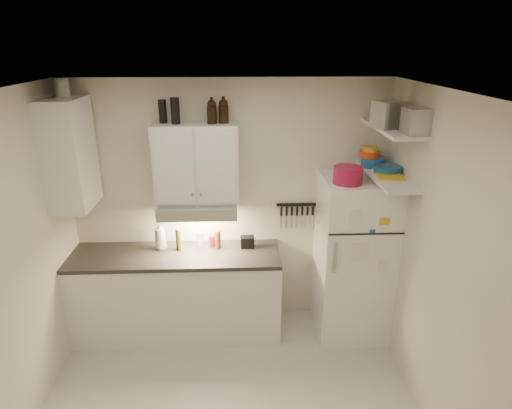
{
  "coord_description": "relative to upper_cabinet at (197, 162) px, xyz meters",
  "views": [
    {
      "loc": [
        0.1,
        -2.66,
        2.9
      ],
      "look_at": [
        0.25,
        0.9,
        1.55
      ],
      "focal_mm": 30.0,
      "sensor_mm": 36.0,
      "label": 1
    }
  ],
  "objects": [
    {
      "name": "ceiling",
      "position": [
        0.3,
        -1.33,
        0.78
      ],
      "size": [
        3.2,
        3.0,
        0.02
      ],
      "primitive_type": "cube",
      "color": "white",
      "rests_on": "ground"
    },
    {
      "name": "back_wall",
      "position": [
        0.3,
        0.18,
        -0.53
      ],
      "size": [
        3.2,
        0.02,
        2.6
      ],
      "primitive_type": "cube",
      "color": "beige",
      "rests_on": "ground"
    },
    {
      "name": "right_wall",
      "position": [
        1.91,
        -1.33,
        -0.53
      ],
      "size": [
        0.02,
        3.0,
        2.6
      ],
      "primitive_type": "cube",
      "color": "beige",
      "rests_on": "ground"
    },
    {
      "name": "base_cabinet",
      "position": [
        -0.25,
        -0.14,
        -1.39
      ],
      "size": [
        2.1,
        0.6,
        0.88
      ],
      "primitive_type": "cube",
      "color": "white",
      "rests_on": "floor"
    },
    {
      "name": "countertop",
      "position": [
        -0.25,
        -0.14,
        -0.93
      ],
      "size": [
        2.1,
        0.62,
        0.04
      ],
      "primitive_type": "cube",
      "color": "#2B2925",
      "rests_on": "base_cabinet"
    },
    {
      "name": "upper_cabinet",
      "position": [
        0.0,
        0.0,
        0.0
      ],
      "size": [
        0.8,
        0.33,
        0.75
      ],
      "primitive_type": "cube",
      "color": "white",
      "rests_on": "back_wall"
    },
    {
      "name": "side_cabinet",
      "position": [
        -1.14,
        -0.14,
        0.12
      ],
      "size": [
        0.33,
        0.55,
        1.0
      ],
      "primitive_type": "cube",
      "color": "white",
      "rests_on": "left_wall"
    },
    {
      "name": "range_hood",
      "position": [
        0.0,
        -0.06,
        -0.44
      ],
      "size": [
        0.76,
        0.46,
        0.12
      ],
      "primitive_type": "cube",
      "color": "silver",
      "rests_on": "back_wall"
    },
    {
      "name": "fridge",
      "position": [
        1.55,
        -0.18,
        -0.98
      ],
      "size": [
        0.7,
        0.68,
        1.7
      ],
      "primitive_type": "cube",
      "color": "white",
      "rests_on": "floor"
    },
    {
      "name": "shelf_hi",
      "position": [
        1.75,
        -0.31,
        0.38
      ],
      "size": [
        0.3,
        0.95,
        0.03
      ],
      "primitive_type": "cube",
      "color": "white",
      "rests_on": "right_wall"
    },
    {
      "name": "shelf_lo",
      "position": [
        1.75,
        -0.31,
        -0.07
      ],
      "size": [
        0.3,
        0.95,
        0.03
      ],
      "primitive_type": "cube",
      "color": "white",
      "rests_on": "right_wall"
    },
    {
      "name": "knife_strip",
      "position": [
        1.0,
        0.15,
        -0.51
      ],
      "size": [
        0.42,
        0.02,
        0.03
      ],
      "primitive_type": "cube",
      "color": "black",
      "rests_on": "back_wall"
    },
    {
      "name": "dutch_oven",
      "position": [
        1.39,
        -0.32,
        -0.05
      ],
      "size": [
        0.29,
        0.29,
        0.16
      ],
      "primitive_type": "cylinder",
      "rotation": [
        0.0,
        0.0,
        0.08
      ],
      "color": "maroon",
      "rests_on": "fridge"
    },
    {
      "name": "book_stack",
      "position": [
        1.75,
        -0.37,
        -0.08
      ],
      "size": [
        0.25,
        0.3,
        0.09
      ],
      "primitive_type": "cube",
      "rotation": [
        0.0,
        0.0,
        -0.13
      ],
      "color": "gold",
      "rests_on": "fridge"
    },
    {
      "name": "spice_jar",
      "position": [
        1.66,
        -0.21,
        -0.08
      ],
      "size": [
        0.07,
        0.07,
        0.09
      ],
      "primitive_type": "cylinder",
      "rotation": [
        0.0,
        0.0,
        -0.32
      ],
      "color": "silver",
      "rests_on": "fridge"
    },
    {
      "name": "stock_pot",
      "position": [
        1.81,
        -0.03,
        0.48
      ],
      "size": [
        0.31,
        0.31,
        0.17
      ],
      "primitive_type": "cylinder",
      "rotation": [
        0.0,
        0.0,
        0.35
      ],
      "color": "silver",
      "rests_on": "shelf_hi"
    },
    {
      "name": "tin_a",
      "position": [
        1.68,
        -0.37,
        0.5
      ],
      "size": [
        0.28,
        0.27,
        0.23
      ],
      "primitive_type": "cube",
      "rotation": [
        0.0,
        0.0,
        0.35
      ],
      "color": "#AAAAAD",
      "rests_on": "shelf_hi"
    },
    {
      "name": "tin_b",
      "position": [
        1.82,
        -0.65,
        0.49
      ],
      "size": [
        0.21,
        0.21,
        0.21
      ],
      "primitive_type": "cube",
      "rotation": [
        0.0,
        0.0,
        0.04
      ],
      "color": "#AAAAAD",
      "rests_on": "shelf_hi"
    },
    {
      "name": "bowl_teal",
      "position": [
        1.7,
        -0.03,
        -0.0
      ],
      "size": [
        0.24,
        0.24,
        0.09
      ],
      "primitive_type": "cylinder",
      "color": "navy",
      "rests_on": "shelf_lo"
    },
    {
      "name": "bowl_orange",
      "position": [
        1.66,
        -0.03,
        0.07
      ],
      "size": [
        0.19,
        0.19,
        0.06
      ],
      "primitive_type": "cylinder",
      "color": "red",
      "rests_on": "bowl_teal"
    },
    {
      "name": "bowl_yellow",
      "position": [
        1.66,
        -0.03,
        0.13
      ],
      "size": [
        0.15,
        0.15,
        0.05
      ],
      "primitive_type": "cylinder",
      "color": "#BE8E21",
      "rests_on": "bowl_orange"
    },
    {
      "name": "plates",
      "position": [
        1.77,
        -0.24,
        -0.02
      ],
      "size": [
        0.31,
        0.31,
        0.06
      ],
      "primitive_type": "cylinder",
      "rotation": [
        0.0,
        0.0,
        -0.23
      ],
      "color": "navy",
      "rests_on": "shelf_lo"
    },
    {
      "name": "growler_a",
      "position": [
        0.16,
        -0.02,
        0.49
      ],
      "size": [
        0.11,
        0.11,
        0.22
      ],
      "primitive_type": null,
      "rotation": [
        0.0,
        0.0,
        -0.26
      ],
      "color": "black",
      "rests_on": "upper_cabinet"
    },
    {
      "name": "growler_b",
      "position": [
        0.27,
        0.01,
        0.49
      ],
      "size": [
        0.13,
        0.13,
        0.23
      ],
      "primitive_type": null,
      "rotation": [
        0.0,
        0.0,
        -0.43
      ],
      "color": "black",
      "rests_on": "upper_cabinet"
    },
    {
      "name": "thermos_a",
      "position": [
        -0.17,
        -0.02,
        0.49
      ],
      "size": [
        0.09,
        0.09,
        0.24
      ],
      "primitive_type": "cylinder",
      "rotation": [
        0.0,
        0.0,
        0.05
      ],
      "color": "black",
      "rests_on": "upper_cabinet"
    },
    {
      "name": "thermos_b",
      "position": [
        -0.29,
        0.03,
        0.48
      ],
      "size": [
        0.1,
        0.1,
        0.21
      ],
      "primitive_type": "cylinder",
      "rotation": [
        0.0,
        0.0,
        0.4
      ],
      "color": "black",
      "rests_on": "upper_cabinet"
    },
    {
      "name": "side_jar",
      "position": [
        -1.15,
        -0.03,
        0.71
      ],
      "size": [
        0.16,
        0.16,
        0.16
      ],
      "primitive_type": "cylinder",
      "rotation": [
        0.0,
        0.0,
        -0.38
      ],
      "color": "silver",
      "rests_on": "side_cabinet"
    },
    {
      "name": "soap_bottle",
      "position": [
        -0.41,
        -0.02,
        -0.74
      ],
      "size": [
        0.14,
        0.14,
        0.34
      ],
      "primitive_type": "imported",
      "rotation": [
        0.0,
        0.0,
        0.09
      ],
      "color": "white",
      "rests_on": "countertop"
    },
    {
      "name": "pepper_mill",
      "position": [
        0.17,
        -0.03,
        -0.81
      ],
      "size": [
        0.07,
        0.07,
        0.2
      ],
      "primitive_type": "cylinder",
      "rotation": [
        0.0,
        0.0,
        -0.12
      ],
      "color": "brown",
      "rests_on": "countertop"
    },
    {
      "name": "oil_bottle",
      "position": [
        -0.21,
        -0.06,
        -0.79
      ],
      "size": [
        0.05,
        0.05,
        0.24
      ],
      "primitive_type": "cylinder",
      "rotation": [
        0.0,
        0.0,
        -0.17
      ],
      "color": "#65691A",
      "rests_on": "countertop"
    },
    {
      "name": "vinegar_bottle",
      "position": [
        -0.23,
        -0.02,
        -0.8
      ],
      "size": [
        0.05,
        0.05,
        0.21
      ],
      "primitive_type": "cylinder",
      "rotation": [
        0.0,
        0.0,
        0.26
      ],
      "color": "black",
      "rests_on": "countertop"
    },
    {
      "name": "clear_bottle",
      "position": [
        -0.0,
        -0.01,
        -0.81
      ],
      "size": [
        0.08,
        0.08,
        0.19
      ],
      "primitive_type": "cylinder",
      "rotation": [
        0.0,
        0.0,
        -0.4
      ],
      "color": "silver",
      "rests_on": "countertop"
    },
    {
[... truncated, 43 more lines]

